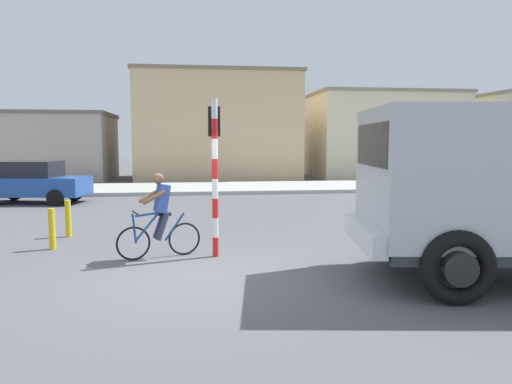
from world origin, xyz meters
The scene contains 10 objects.
ground_plane centered at (0.00, 0.00, 0.00)m, with size 120.00×120.00×0.00m, color #56565B.
sidewalk_far centered at (0.00, 15.27, 0.08)m, with size 80.00×5.00×0.16m, color #ADADA8.
cyclist centered at (-0.83, 1.44, 0.86)m, with size 1.65×0.69×1.72m.
traffic_light_pole centered at (0.29, 1.46, 2.07)m, with size 0.24×0.43×3.20m.
car_red_near centered at (-6.23, 10.96, 0.82)m, with size 4.24×2.41×1.60m.
bollard_near centered at (-3.22, 2.52, 0.45)m, with size 0.14×0.14×0.90m, color gold.
bollard_far centered at (-3.22, 3.92, 0.45)m, with size 0.14×0.14×0.90m, color gold.
building_corner_left centered at (-9.66, 22.33, 2.03)m, with size 9.37×6.39×4.04m.
building_mid_block centered at (1.42, 22.50, 3.28)m, with size 9.99×6.72×6.55m.
building_corner_right centered at (12.48, 22.92, 2.77)m, with size 9.54×6.50×5.54m.
Camera 1 is at (-0.16, -8.38, 2.35)m, focal length 33.97 mm.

